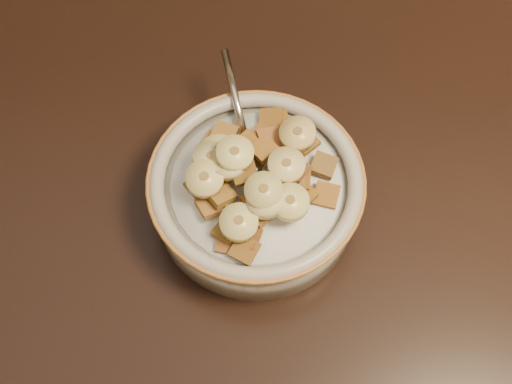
{
  "coord_description": "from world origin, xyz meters",
  "views": [
    {
      "loc": [
        0.06,
        -0.23,
        1.32
      ],
      "look_at": [
        0.06,
        0.05,
        0.78
      ],
      "focal_mm": 50.0,
      "sensor_mm": 36.0,
      "label": 1
    }
  ],
  "objects_px": {
    "table": "(186,271)",
    "spoon": "(249,155)",
    "cereal_bowl": "(256,197)",
    "chair": "(250,42)"
  },
  "relations": [
    {
      "from": "table",
      "to": "chair",
      "type": "xyz_separation_m",
      "value": [
        0.05,
        0.51,
        -0.3
      ]
    },
    {
      "from": "cereal_bowl",
      "to": "spoon",
      "type": "bearing_deg",
      "value": 103.34
    },
    {
      "from": "spoon",
      "to": "chair",
      "type": "bearing_deg",
      "value": -102.3
    },
    {
      "from": "table",
      "to": "spoon",
      "type": "height_order",
      "value": "spoon"
    },
    {
      "from": "chair",
      "to": "cereal_bowl",
      "type": "xyz_separation_m",
      "value": [
        0.01,
        -0.46,
        0.35
      ]
    },
    {
      "from": "table",
      "to": "cereal_bowl",
      "type": "relative_size",
      "value": 7.96
    },
    {
      "from": "table",
      "to": "spoon",
      "type": "bearing_deg",
      "value": 53.35
    },
    {
      "from": "chair",
      "to": "cereal_bowl",
      "type": "bearing_deg",
      "value": -92.43
    },
    {
      "from": "chair",
      "to": "cereal_bowl",
      "type": "relative_size",
      "value": 4.84
    },
    {
      "from": "table",
      "to": "chair",
      "type": "relative_size",
      "value": 1.65
    }
  ]
}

